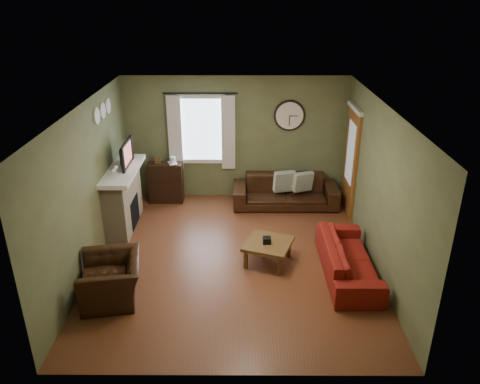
{
  "coord_description": "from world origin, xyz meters",
  "views": [
    {
      "loc": [
        0.13,
        -6.78,
        4.24
      ],
      "look_at": [
        0.1,
        0.4,
        1.05
      ],
      "focal_mm": 35.0,
      "sensor_mm": 36.0,
      "label": 1
    }
  ],
  "objects_px": {
    "bookshelf": "(166,183)",
    "sofa_brown": "(285,191)",
    "sofa_red": "(348,258)",
    "armchair": "(111,279)",
    "coffee_table": "(268,252)"
  },
  "relations": [
    {
      "from": "sofa_brown",
      "to": "sofa_red",
      "type": "xyz_separation_m",
      "value": [
        0.78,
        -2.55,
        -0.03
      ]
    },
    {
      "from": "bookshelf",
      "to": "sofa_brown",
      "type": "height_order",
      "value": "bookshelf"
    },
    {
      "from": "bookshelf",
      "to": "armchair",
      "type": "relative_size",
      "value": 0.88
    },
    {
      "from": "armchair",
      "to": "coffee_table",
      "type": "distance_m",
      "value": 2.53
    },
    {
      "from": "sofa_brown",
      "to": "coffee_table",
      "type": "distance_m",
      "value": 2.28
    },
    {
      "from": "sofa_brown",
      "to": "sofa_red",
      "type": "distance_m",
      "value": 2.67
    },
    {
      "from": "bookshelf",
      "to": "sofa_red",
      "type": "height_order",
      "value": "bookshelf"
    },
    {
      "from": "bookshelf",
      "to": "armchair",
      "type": "xyz_separation_m",
      "value": [
        -0.29,
        -3.38,
        -0.11
      ]
    },
    {
      "from": "bookshelf",
      "to": "sofa_brown",
      "type": "xyz_separation_m",
      "value": [
        2.51,
        -0.18,
        -0.11
      ]
    },
    {
      "from": "bookshelf",
      "to": "sofa_brown",
      "type": "distance_m",
      "value": 2.52
    },
    {
      "from": "sofa_red",
      "to": "bookshelf",
      "type": "bearing_deg",
      "value": 50.24
    },
    {
      "from": "coffee_table",
      "to": "sofa_red",
      "type": "bearing_deg",
      "value": -14.6
    },
    {
      "from": "bookshelf",
      "to": "armchair",
      "type": "height_order",
      "value": "bookshelf"
    },
    {
      "from": "bookshelf",
      "to": "coffee_table",
      "type": "distance_m",
      "value": 3.17
    },
    {
      "from": "bookshelf",
      "to": "sofa_red",
      "type": "xyz_separation_m",
      "value": [
        3.29,
        -2.74,
        -0.15
      ]
    }
  ]
}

